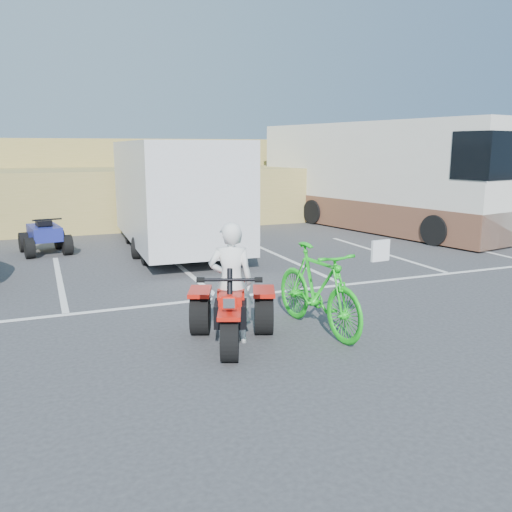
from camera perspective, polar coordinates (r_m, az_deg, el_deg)
name	(u,v)px	position (r m, az deg, el deg)	size (l,w,h in m)	color
ground	(270,340)	(8.00, 1.47, -8.85)	(100.00, 100.00, 0.00)	#363638
parking_stripes	(233,275)	(11.94, -2.46, -2.01)	(28.00, 5.16, 0.01)	white
grass_embankment	(117,181)	(22.61, -14.41, 7.63)	(40.00, 8.50, 3.10)	#988D45
red_trike_atv	(231,345)	(7.84, -2.62, -9.31)	(1.27, 1.69, 1.10)	red
rider	(231,283)	(7.72, -2.64, -2.84)	(0.64, 0.42, 1.75)	white
green_dirt_bike	(318,289)	(8.27, 6.53, -3.44)	(0.62, 2.20, 1.32)	#14BF19
cargo_trailer	(175,192)	(14.72, -8.48, 6.64)	(2.70, 6.33, 2.92)	silver
rv_motorhome	(378,184)	(19.27, 12.68, 7.44)	(4.49, 10.10, 3.53)	silver
quad_atv_blue	(46,253)	(15.41, -21.23, 0.26)	(1.14, 1.53, 1.00)	navy
quad_atv_green	(160,254)	(14.44, -10.05, 0.16)	(1.19, 1.60, 1.05)	#145824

